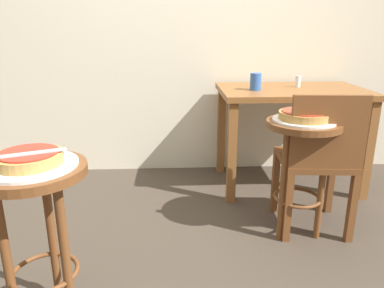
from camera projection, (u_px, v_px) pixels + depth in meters
stool_foreground at (36, 209)px, 1.43m from camera, size 0.41×0.41×0.69m
serving_plate_foreground at (30, 165)px, 1.37m from camera, size 0.35×0.35×0.01m
pizza_foreground at (29, 158)px, 1.36m from camera, size 0.25×0.25×0.05m
stool_middle at (302, 151)px, 2.08m from camera, size 0.41×0.41×0.69m
serving_plate_middle at (304, 120)px, 2.03m from camera, size 0.35×0.35×0.01m
pizza_middle at (305, 115)px, 2.02m from camera, size 0.28×0.28×0.05m
dining_table at (291, 105)px, 2.74m from camera, size 1.05×0.67×0.75m
cup_near_edge at (256, 82)px, 2.61m from camera, size 0.08×0.08×0.12m
condiment_shaker at (298, 81)px, 2.75m from camera, size 0.04×0.04×0.08m
wooden_chair at (318, 158)px, 2.12m from camera, size 0.43×0.43×0.85m
pizza_server_knife at (34, 153)px, 1.34m from camera, size 0.21×0.10×0.01m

